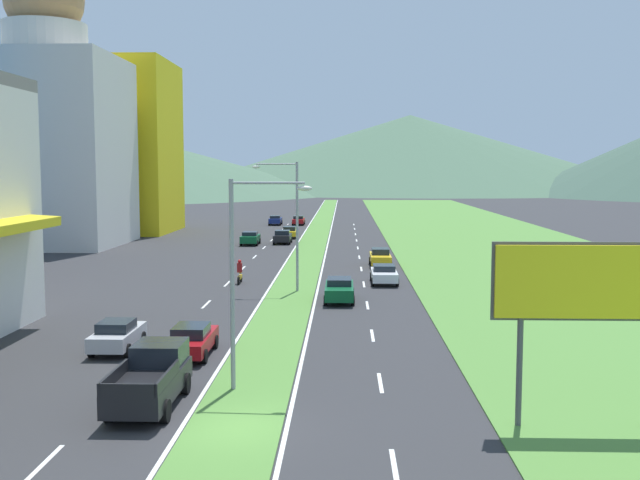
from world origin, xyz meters
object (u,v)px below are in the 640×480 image
(car_0, at_px, (339,289))
(car_9, at_px, (250,238))
(car_1, at_px, (299,220))
(car_2, at_px, (117,335))
(street_lamp_near, at_px, (242,268))
(car_7, at_px, (384,274))
(car_5, at_px, (275,220))
(pickup_truck_0, at_px, (152,378))
(car_4, at_px, (380,257))
(billboard_roadside, at_px, (586,289))
(street_lamp_mid, at_px, (292,217))
(motorcycle_rider, at_px, (240,274))
(car_6, at_px, (283,237))
(car_3, at_px, (290,232))
(car_8, at_px, (192,340))

(car_0, height_order, car_9, car_9)
(car_1, relative_size, car_2, 1.06)
(street_lamp_near, relative_size, car_7, 1.83)
(car_0, bearing_deg, car_9, -163.82)
(car_1, xyz_separation_m, car_2, (-3.68, -78.99, 0.02))
(street_lamp_near, distance_m, car_9, 55.65)
(car_5, bearing_deg, pickup_truck_0, -177.66)
(car_4, bearing_deg, billboard_roadside, 6.57)
(street_lamp_mid, relative_size, motorcycle_rider, 4.52)
(car_0, bearing_deg, car_7, 156.70)
(car_0, distance_m, car_5, 66.20)
(car_6, distance_m, car_7, 31.16)
(car_7, bearing_deg, car_4, 178.90)
(car_7, bearing_deg, car_9, -153.96)
(street_lamp_mid, distance_m, car_7, 8.96)
(car_3, height_order, car_6, car_6)
(car_2, xyz_separation_m, car_3, (3.90, 57.75, -0.02))
(car_4, distance_m, car_9, 22.72)
(billboard_roadside, distance_m, car_9, 61.84)
(billboard_roadside, xyz_separation_m, car_7, (-4.89, 31.05, -3.94))
(car_5, xyz_separation_m, car_8, (3.56, -79.72, -0.01))
(car_7, height_order, pickup_truck_0, pickup_truck_0)
(billboard_roadside, xyz_separation_m, car_5, (-18.42, 88.79, -3.91))
(car_5, relative_size, car_9, 1.02)
(car_8, relative_size, pickup_truck_0, 0.83)
(street_lamp_near, xyz_separation_m, car_7, (6.89, 27.26, -4.07))
(car_6, bearing_deg, car_7, -161.13)
(car_3, relative_size, car_9, 1.10)
(billboard_roadside, bearing_deg, car_8, 148.61)
(car_6, height_order, car_7, car_6)
(car_2, relative_size, car_4, 0.85)
(street_lamp_near, bearing_deg, motorcycle_rider, 98.30)
(car_1, relative_size, car_3, 0.96)
(street_lamp_mid, bearing_deg, car_1, 93.12)
(street_lamp_mid, xyz_separation_m, car_7, (6.62, 4.02, -4.51))
(street_lamp_mid, xyz_separation_m, motorcycle_rider, (-4.19, 3.64, -4.49))
(street_lamp_near, height_order, car_7, street_lamp_near)
(car_7, bearing_deg, car_3, -165.03)
(car_3, bearing_deg, car_1, 0.58)
(car_9, bearing_deg, car_6, -64.95)
(car_5, relative_size, car_7, 0.93)
(car_3, xyz_separation_m, car_6, (-0.30, -7.08, 0.05))
(street_lamp_mid, xyz_separation_m, car_9, (-6.98, 31.86, -4.46))
(car_2, relative_size, car_6, 0.96)
(car_1, distance_m, car_9, 30.19)
(car_2, xyz_separation_m, car_7, (13.67, 21.18, -0.03))
(car_5, bearing_deg, motorcycle_rider, -177.32)
(car_1, distance_m, car_8, 79.79)
(street_lamp_near, distance_m, car_3, 64.02)
(car_0, height_order, car_7, car_0)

